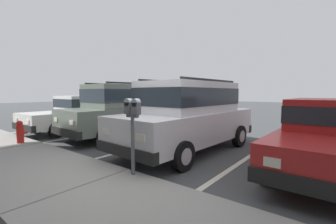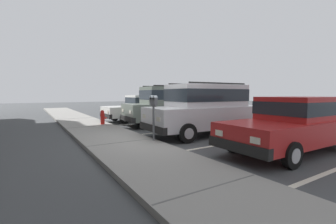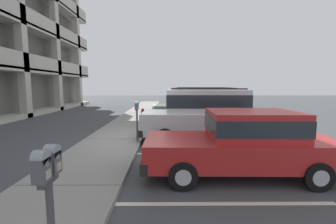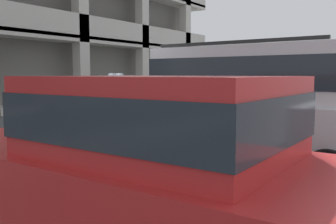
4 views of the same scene
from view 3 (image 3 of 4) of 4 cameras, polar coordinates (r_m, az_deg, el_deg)
The scene contains 10 objects.
ground_plane at distance 8.66m, azimuth -5.20°, elevation -7.85°, with size 80.00×80.00×0.10m.
sidewalk at distance 8.84m, azimuth -13.70°, elevation -6.99°, with size 40.00×2.20×0.12m.
parking_stall_lines at distance 10.11m, azimuth 3.50°, elevation -5.41°, with size 12.18×4.80×0.01m.
silver_suv at distance 8.63m, azimuth 9.43°, elevation -0.27°, with size 2.17×4.86×2.03m.
red_sedan at distance 5.63m, azimuth 18.67°, elevation -7.04°, with size 1.90×4.51×1.54m.
dark_hatchback at distance 11.72m, azimuth 8.59°, elevation 1.58°, with size 2.27×4.91×2.03m.
blue_coupe at distance 14.27m, azimuth 5.43°, elevation 1.45°, with size 1.89×4.50×1.54m.
parking_meter_near at distance 8.18m, azimuth -7.91°, elevation 0.16°, with size 0.35×0.12×1.45m.
parking_meter_far at distance 2.49m, azimuth -28.05°, elevation -16.02°, with size 0.35×0.12×1.44m.
fire_hydrant at distance 12.99m, azimuth -6.41°, elevation -0.66°, with size 0.30×0.30×0.70m.
Camera 3 is at (-8.35, -0.73, 2.13)m, focal length 24.00 mm.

